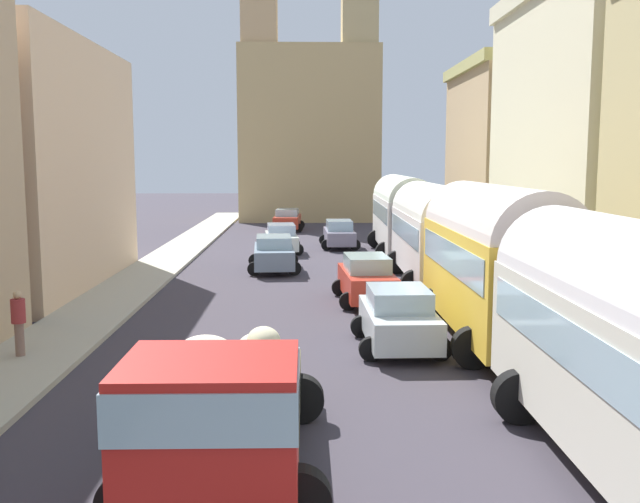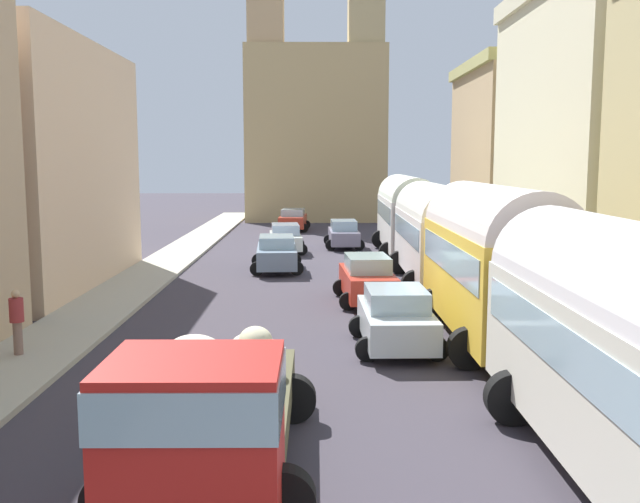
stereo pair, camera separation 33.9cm
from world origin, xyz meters
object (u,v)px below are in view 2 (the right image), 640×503
(car_4, at_px, (367,279))
(car_1, at_px, (285,238))
(car_3, at_px, (396,318))
(car_5, at_px, (344,234))
(car_2, at_px, (293,220))
(parked_bus_3, at_px, (406,211))
(pedestrian_2, at_px, (17,320))
(car_0, at_px, (277,253))
(cargo_truck_0, at_px, (212,408))
(parked_bus_2, at_px, (435,229))
(parked_bus_1, at_px, (493,256))

(car_4, bearing_deg, car_1, 103.90)
(car_3, relative_size, car_5, 0.94)
(car_2, bearing_deg, parked_bus_3, -64.36)
(car_3, distance_m, pedestrian_2, 9.53)
(parked_bus_3, height_order, car_0, parked_bus_3)
(parked_bus_3, distance_m, car_1, 6.61)
(cargo_truck_0, bearing_deg, pedestrian_2, 129.53)
(parked_bus_2, xyz_separation_m, car_5, (-3.10, 12.11, -1.43))
(car_1, xyz_separation_m, pedestrian_2, (-5.80, -20.74, 0.24))
(parked_bus_2, distance_m, car_0, 7.56)
(car_1, distance_m, pedestrian_2, 21.54)
(car_2, relative_size, car_3, 1.11)
(car_0, height_order, car_5, car_0)
(parked_bus_3, bearing_deg, car_1, 169.85)
(cargo_truck_0, relative_size, car_0, 1.54)
(parked_bus_1, height_order, pedestrian_2, parked_bus_1)
(parked_bus_3, xyz_separation_m, car_4, (-2.94, -12.54, -1.48))
(parked_bus_2, distance_m, cargo_truck_0, 18.77)
(car_0, bearing_deg, cargo_truck_0, -89.63)
(car_0, bearing_deg, car_5, 68.36)
(parked_bus_3, relative_size, car_2, 2.12)
(parked_bus_2, distance_m, pedestrian_2, 16.16)
(parked_bus_2, height_order, car_5, parked_bus_2)
(parked_bus_1, xyz_separation_m, cargo_truck_0, (-6.33, -8.64, -1.09))
(parked_bus_2, xyz_separation_m, parked_bus_3, (0.00, 9.00, 0.08))
(parked_bus_1, bearing_deg, cargo_truck_0, -126.21)
(car_0, bearing_deg, car_1, 88.80)
(car_3, relative_size, pedestrian_2, 2.21)
(parked_bus_3, relative_size, car_4, 2.20)
(parked_bus_3, height_order, car_4, parked_bus_3)
(cargo_truck_0, distance_m, car_0, 21.29)
(car_2, bearing_deg, car_3, -83.50)
(car_3, relative_size, car_4, 0.93)
(parked_bus_3, height_order, cargo_truck_0, parked_bus_3)
(car_0, relative_size, car_5, 1.05)
(cargo_truck_0, height_order, car_5, cargo_truck_0)
(car_0, distance_m, car_5, 9.11)
(parked_bus_3, distance_m, cargo_truck_0, 27.40)
(car_4, height_order, pedestrian_2, pedestrian_2)
(car_0, height_order, car_2, car_0)
(parked_bus_2, distance_m, car_3, 10.06)
(parked_bus_3, relative_size, pedestrian_2, 5.21)
(parked_bus_3, height_order, pedestrian_2, parked_bus_3)
(car_0, bearing_deg, parked_bus_3, 39.63)
(car_1, relative_size, pedestrian_2, 2.50)
(parked_bus_3, bearing_deg, parked_bus_1, -90.00)
(parked_bus_1, relative_size, car_1, 1.83)
(parked_bus_3, height_order, car_3, parked_bus_3)
(car_4, bearing_deg, car_2, 97.38)
(car_2, relative_size, car_5, 1.04)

